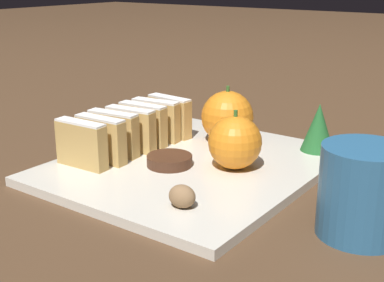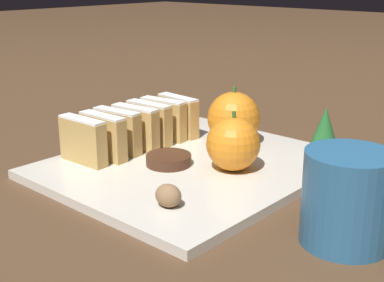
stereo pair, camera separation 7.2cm
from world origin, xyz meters
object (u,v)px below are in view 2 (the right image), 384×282
(chocolate_cookie, at_px, (169,160))
(coffee_mug, at_px, (349,199))
(orange_near, at_px, (233,144))
(orange_far, at_px, (234,118))
(walnut, at_px, (168,196))

(chocolate_cookie, height_order, coffee_mug, coffee_mug)
(orange_near, distance_m, orange_far, 0.11)
(chocolate_cookie, bearing_deg, coffee_mug, -4.56)
(orange_near, relative_size, walnut, 2.49)
(coffee_mug, bearing_deg, orange_far, 149.46)
(orange_far, bearing_deg, orange_near, -52.66)
(orange_near, xyz_separation_m, coffee_mug, (0.19, -0.06, 0.00))
(orange_far, distance_m, coffee_mug, 0.30)
(orange_far, height_order, chocolate_cookie, orange_far)
(orange_far, height_order, coffee_mug, orange_far)
(orange_near, relative_size, coffee_mug, 0.65)
(orange_near, height_order, chocolate_cookie, orange_near)
(orange_near, height_order, coffee_mug, coffee_mug)
(orange_far, bearing_deg, coffee_mug, -30.54)
(walnut, relative_size, chocolate_cookie, 0.52)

